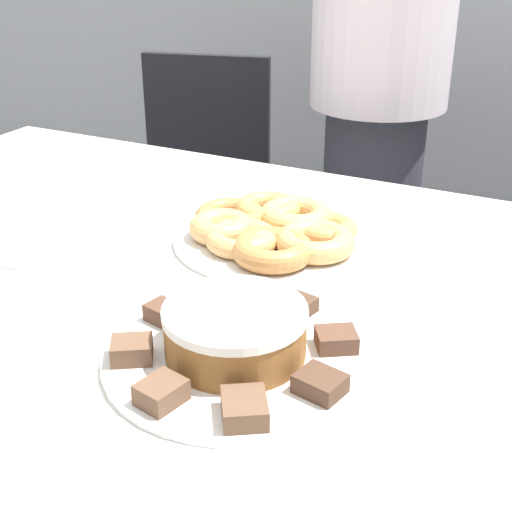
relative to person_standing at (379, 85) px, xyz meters
The scene contains 24 objects.
table 0.92m from the person_standing, 82.13° to the right, with size 1.96×1.08×0.73m.
person_standing is the anchor object (origin of this frame).
office_chair_left 0.71m from the person_standing, behind, with size 0.54×0.54×0.87m.
plate_cake 1.11m from the person_standing, 81.27° to the right, with size 0.34×0.34×0.01m.
plate_donuts 0.75m from the person_standing, 86.03° to the right, with size 0.34×0.34×0.01m.
frosted_cake 1.10m from the person_standing, 81.27° to the right, with size 0.18×0.18×0.07m.
lamington_0 1.06m from the person_standing, 74.82° to the right, with size 0.07×0.06×0.02m.
lamington_1 0.99m from the person_standing, 78.52° to the right, with size 0.05×0.06×0.02m.
lamington_2 0.99m from the person_standing, 84.31° to the right, with size 0.07×0.07×0.02m.
lamington_3 1.07m from the person_standing, 87.81° to the right, with size 0.05×0.05×0.02m.
lamington_4 1.16m from the person_standing, 87.15° to the right, with size 0.07×0.06×0.03m.
lamington_5 1.23m from the person_standing, 83.48° to the right, with size 0.05×0.06×0.03m.
lamington_6 1.22m from the person_standing, 78.82° to the right, with size 0.07×0.08×0.03m.
lamington_7 1.16m from the person_standing, 75.27° to the right, with size 0.06×0.06×0.02m.
donut_0 0.75m from the person_standing, 86.03° to the right, with size 0.12×0.12×0.03m.
donut_1 0.69m from the person_standing, 84.04° to the right, with size 0.13×0.13×0.04m.
donut_2 0.67m from the person_standing, 89.09° to the right, with size 0.12×0.12×0.04m.
donut_3 0.73m from the person_standing, 92.93° to the right, with size 0.13×0.13×0.03m.
donut_4 0.79m from the person_standing, 91.66° to the right, with size 0.11×0.11×0.04m.
donut_5 0.81m from the person_standing, 88.02° to the right, with size 0.12×0.12×0.03m.
donut_6 0.83m from the person_standing, 83.48° to the right, with size 0.13×0.13×0.04m.
donut_7 0.78m from the person_standing, 79.39° to the right, with size 0.13×0.13×0.04m.
donut_8 0.72m from the person_standing, 78.86° to the right, with size 0.11×0.11×0.03m.
napkin 1.03m from the person_standing, 108.26° to the right, with size 0.12×0.10×0.01m.
Camera 1 is at (0.41, -0.86, 1.24)m, focal length 50.00 mm.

